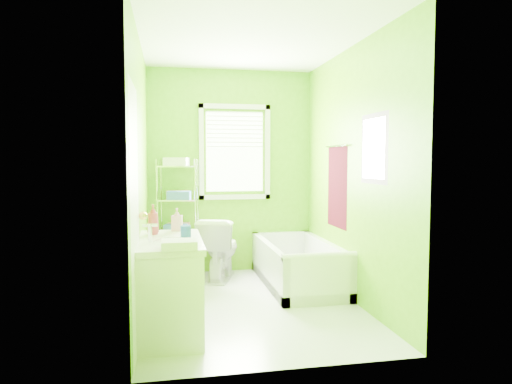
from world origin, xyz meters
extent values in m
plane|color=silver|center=(0.00, 0.00, 0.00)|extent=(2.90, 2.90, 0.00)
cube|color=#59A307|center=(0.00, 1.45, 1.30)|extent=(2.10, 0.04, 2.60)
cube|color=#59A307|center=(0.00, -1.45, 1.30)|extent=(2.10, 0.04, 2.60)
cube|color=#59A307|center=(-1.05, 0.00, 1.30)|extent=(0.04, 2.90, 2.60)
cube|color=#59A307|center=(1.05, 0.00, 1.30)|extent=(0.04, 2.90, 2.60)
cube|color=white|center=(0.00, 0.00, 2.60)|extent=(2.10, 2.90, 0.04)
cube|color=white|center=(0.05, 1.44, 1.55)|extent=(0.74, 0.01, 1.01)
cube|color=white|center=(0.05, 1.42, 0.97)|extent=(0.92, 0.05, 0.06)
cube|color=white|center=(0.05, 1.42, 2.13)|extent=(0.92, 0.05, 0.06)
cube|color=white|center=(-0.38, 1.42, 1.55)|extent=(0.06, 0.05, 1.22)
cube|color=white|center=(0.48, 1.42, 1.55)|extent=(0.06, 0.05, 1.22)
cube|color=white|center=(0.05, 1.42, 1.84)|extent=(0.72, 0.02, 0.50)
cube|color=white|center=(-1.04, -1.00, 1.00)|extent=(0.02, 0.80, 2.00)
sphere|color=gold|center=(-1.00, -0.67, 1.00)|extent=(0.07, 0.07, 0.07)
cube|color=#420712|center=(1.04, 0.35, 1.15)|extent=(0.02, 0.58, 0.90)
cylinder|color=silver|center=(1.02, 0.35, 1.60)|extent=(0.02, 0.62, 0.02)
cube|color=#CC5972|center=(1.04, -0.55, 1.55)|extent=(0.02, 0.54, 0.64)
cube|color=white|center=(1.03, -0.55, 1.55)|extent=(0.01, 0.44, 0.54)
cube|color=white|center=(0.67, 0.63, 0.05)|extent=(0.77, 1.65, 0.11)
cube|color=white|center=(0.32, 0.63, 0.25)|extent=(0.08, 1.65, 0.49)
cube|color=white|center=(1.01, 0.63, 0.25)|extent=(0.08, 1.65, 0.49)
cube|color=white|center=(0.67, -0.16, 0.25)|extent=(0.77, 0.08, 0.49)
cube|color=white|center=(0.67, 1.41, 0.25)|extent=(0.77, 0.08, 0.49)
cylinder|color=white|center=(0.67, -0.16, 0.49)|extent=(0.77, 0.08, 0.08)
cylinder|color=blue|center=(0.67, 0.28, 0.14)|extent=(0.31, 0.31, 0.05)
cylinder|color=yellow|center=(0.67, 0.28, 0.19)|extent=(0.29, 0.29, 0.05)
cube|color=blue|center=(0.64, 0.39, 0.24)|extent=(0.22, 0.08, 0.20)
imported|color=white|center=(-0.20, 1.05, 0.38)|extent=(0.64, 0.84, 0.76)
cube|color=white|center=(-0.80, -0.58, 0.37)|extent=(0.51, 1.02, 0.74)
cube|color=white|center=(-0.80, -0.58, 0.76)|extent=(0.54, 1.05, 0.05)
ellipsoid|color=white|center=(-0.78, -0.72, 0.76)|extent=(0.35, 0.46, 0.12)
cylinder|color=silver|center=(-0.94, -0.72, 0.86)|extent=(0.03, 0.03, 0.16)
cylinder|color=silver|center=(-0.94, -0.72, 0.93)|extent=(0.12, 0.02, 0.02)
imported|color=#C03855|center=(-0.93, -0.30, 0.92)|extent=(0.12, 0.12, 0.27)
imported|color=pink|center=(-0.72, -0.13, 0.89)|extent=(0.11, 0.11, 0.21)
cylinder|color=#18459D|center=(-0.66, -0.51, 0.84)|extent=(0.09, 0.09, 0.10)
cube|color=white|center=(-0.72, -1.02, 0.82)|extent=(0.26, 0.21, 0.07)
cylinder|color=silver|center=(-0.94, 1.18, 0.73)|extent=(0.02, 0.02, 1.46)
cylinder|color=silver|center=(-0.89, 1.45, 0.73)|extent=(0.02, 0.02, 1.46)
cylinder|color=silver|center=(-0.48, 1.11, 0.73)|extent=(0.02, 0.02, 1.46)
cylinder|color=silver|center=(-0.44, 1.38, 0.73)|extent=(0.02, 0.02, 1.46)
cube|color=silver|center=(-0.69, 1.28, 0.14)|extent=(0.52, 0.37, 0.02)
cube|color=silver|center=(-0.69, 1.28, 0.55)|extent=(0.52, 0.37, 0.02)
cube|color=silver|center=(-0.69, 1.28, 0.96)|extent=(0.52, 0.37, 0.02)
cube|color=silver|center=(-0.69, 1.28, 1.37)|extent=(0.52, 0.37, 0.02)
cube|color=white|center=(-0.71, 1.19, 1.43)|extent=(0.30, 0.22, 0.10)
cube|color=white|center=(-0.67, 1.39, 1.43)|extent=(0.30, 0.22, 0.10)
cube|color=#335FB9|center=(-0.67, 1.19, 1.02)|extent=(0.30, 0.22, 0.10)
cube|color=#CEB87E|center=(-0.68, 1.39, 1.02)|extent=(0.30, 0.22, 0.10)
cube|color=#335FB9|center=(-0.72, 1.21, 0.61)|extent=(0.30, 0.22, 0.10)
cube|color=pink|center=(-0.68, 1.40, 0.61)|extent=(0.30, 0.22, 0.10)
cube|color=pink|center=(-0.45, 1.24, 0.29)|extent=(0.06, 0.26, 0.46)
camera|label=1|loc=(-0.79, -4.41, 1.45)|focal=32.00mm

